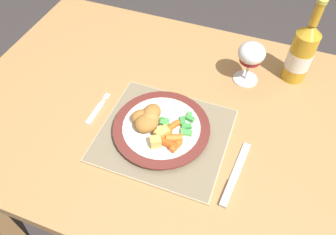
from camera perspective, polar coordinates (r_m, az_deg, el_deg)
The scene contains 12 objects.
ground_plane at distance 1.54m, azimuth 1.54°, elevation -17.13°, with size 6.00×6.00×0.00m, color #383333.
dining_table at distance 0.98m, azimuth 2.33°, elevation -2.93°, with size 1.24×0.81×0.74m.
placemat at distance 0.85m, azimuth -0.71°, elevation -3.02°, with size 0.33×0.29×0.01m.
dinner_plate at distance 0.85m, azimuth -1.14°, elevation -1.90°, with size 0.25×0.25×0.02m.
breaded_croquettes at distance 0.83m, azimuth -3.57°, elevation -0.17°, with size 0.10×0.11×0.04m.
green_beans_pile at distance 0.84m, azimuth 2.09°, elevation -1.11°, with size 0.09×0.08×0.02m.
glazed_carrots at distance 0.81m, azimuth 0.66°, elevation -3.68°, with size 0.06×0.10×0.02m.
fork at distance 0.92m, azimuth -12.33°, elevation 1.16°, with size 0.02×0.12×0.01m.
table_knife at distance 0.80m, azimuth 11.31°, elevation -10.45°, with size 0.03×0.19×0.01m.
wine_glass at distance 0.96m, azimuth 14.29°, elevation 10.47°, with size 0.08×0.08×0.13m.
bottle at distance 1.01m, azimuth 22.23°, elevation 10.39°, with size 0.07×0.07×0.26m.
roast_potatoes at distance 0.80m, azimuth -1.41°, elevation -3.23°, with size 0.04×0.07×0.03m.
Camera 1 is at (0.17, -0.56, 1.43)m, focal length 35.00 mm.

